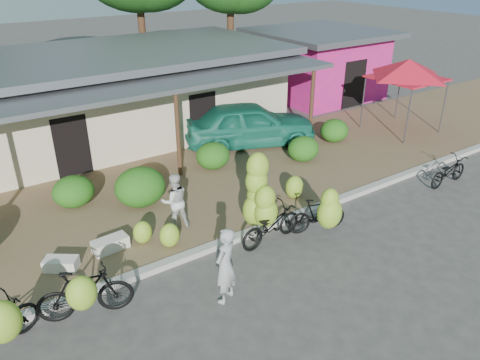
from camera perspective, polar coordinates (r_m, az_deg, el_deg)
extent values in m
plane|color=#42403D|center=(11.10, 7.86, -11.10)|extent=(100.00, 100.00, 0.00)
cube|color=brown|center=(14.54, -5.24, -1.09)|extent=(60.00, 6.00, 0.12)
cube|color=#A8A399|center=(12.32, 1.69, -6.27)|extent=(60.00, 0.25, 0.15)
cube|color=beige|center=(19.15, -14.44, 9.71)|extent=(12.00, 6.00, 3.10)
cube|color=slate|center=(18.78, -15.02, 14.61)|extent=(13.00, 7.00, 0.25)
cube|color=black|center=(16.66, -10.59, 6.06)|extent=(1.40, 0.12, 2.20)
cube|color=slate|center=(15.22, -9.47, 11.37)|extent=(13.00, 2.00, 0.15)
cylinder|color=#4D311E|center=(14.89, -7.55, 5.20)|extent=(0.14, 0.14, 2.85)
cylinder|color=#4D311E|center=(17.95, 8.69, 8.74)|extent=(0.14, 0.14, 2.85)
cube|color=#D22071|center=(24.64, 9.53, 13.54)|extent=(5.00, 5.00, 3.00)
cube|color=slate|center=(24.35, 9.82, 17.27)|extent=(6.00, 6.00, 0.25)
cube|color=black|center=(23.07, 13.67, 11.31)|extent=(1.40, 0.12, 2.20)
cylinder|color=#4D311E|center=(25.09, -11.87, 17.76)|extent=(0.36, 0.36, 6.60)
cylinder|color=#4D311E|center=(25.24, -1.15, 17.68)|extent=(0.36, 0.36, 6.04)
ellipsoid|color=#165613|center=(14.02, -19.65, -1.33)|extent=(1.16, 1.05, 0.91)
ellipsoid|color=#165613|center=(13.51, -12.09, -0.83)|extent=(1.45, 1.31, 1.13)
ellipsoid|color=#165613|center=(15.59, -3.33, 2.97)|extent=(1.15, 1.04, 0.90)
ellipsoid|color=#165613|center=(16.31, 7.72, 3.78)|extent=(1.12, 1.01, 0.87)
ellipsoid|color=#165613|center=(18.25, 11.42, 5.92)|extent=(1.11, 1.00, 0.87)
cylinder|color=#59595E|center=(18.57, 19.77, 7.26)|extent=(0.05, 0.05, 2.10)
cylinder|color=#59595E|center=(20.34, 23.57, 8.17)|extent=(0.05, 0.05, 2.10)
cylinder|color=#59595E|center=(19.87, 14.74, 9.10)|extent=(0.05, 0.05, 2.10)
cylinder|color=#59595E|center=(21.53, 18.73, 9.85)|extent=(0.05, 0.05, 2.10)
cube|color=red|center=(19.78, 19.67, 11.63)|extent=(2.40, 2.40, 0.06)
cone|color=red|center=(19.70, 19.84, 12.70)|extent=(3.50, 3.50, 0.70)
ellipsoid|color=#86B62D|center=(9.13, -27.02, -15.17)|extent=(0.65, 0.55, 0.81)
imported|color=black|center=(10.02, -18.38, -12.95)|extent=(1.96, 1.04, 1.13)
ellipsoid|color=#86B62D|center=(9.20, -18.74, -12.92)|extent=(0.56, 0.48, 0.70)
imported|color=black|center=(11.81, 3.81, -5.49)|extent=(1.92, 0.80, 0.98)
ellipsoid|color=#86B62D|center=(12.03, 1.89, -3.63)|extent=(0.69, 0.59, 0.87)
ellipsoid|color=#86B62D|center=(11.89, 2.28, -1.79)|extent=(0.63, 0.53, 0.79)
ellipsoid|color=#86B62D|center=(11.66, 2.02, -0.10)|extent=(0.59, 0.50, 0.74)
ellipsoid|color=#86B62D|center=(11.51, 2.16, 1.64)|extent=(0.59, 0.50, 0.74)
ellipsoid|color=#86B62D|center=(11.80, 3.19, -3.97)|extent=(0.63, 0.54, 0.79)
ellipsoid|color=#86B62D|center=(11.58, 3.09, -2.26)|extent=(0.54, 0.46, 0.68)
imported|color=black|center=(12.40, 9.36, -4.19)|extent=(1.68, 0.92, 0.97)
ellipsoid|color=#86B62D|center=(11.70, 10.86, -3.98)|extent=(0.66, 0.56, 0.82)
ellipsoid|color=#86B62D|center=(11.57, 10.90, -2.36)|extent=(0.47, 0.40, 0.59)
imported|color=black|center=(16.12, 24.07, 0.98)|extent=(1.72, 0.64, 0.90)
ellipsoid|color=#86B62D|center=(11.88, -11.80, -6.25)|extent=(0.48, 0.41, 0.60)
ellipsoid|color=#86B62D|center=(11.61, -8.58, -6.68)|extent=(0.50, 0.43, 0.63)
ellipsoid|color=#86B62D|center=(13.78, 6.64, -0.86)|extent=(0.56, 0.47, 0.70)
cube|color=silver|center=(11.88, -15.52, -7.55)|extent=(0.88, 0.46, 0.30)
cube|color=silver|center=(11.57, -20.98, -9.52)|extent=(0.83, 0.75, 0.28)
imported|color=#979797|center=(9.74, -1.82, -10.39)|extent=(0.75, 0.67, 1.74)
imported|color=beige|center=(12.20, -7.98, -2.54)|extent=(0.83, 0.70, 1.51)
imported|color=#186D55|center=(17.43, 1.21, 6.85)|extent=(5.20, 3.56, 1.64)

